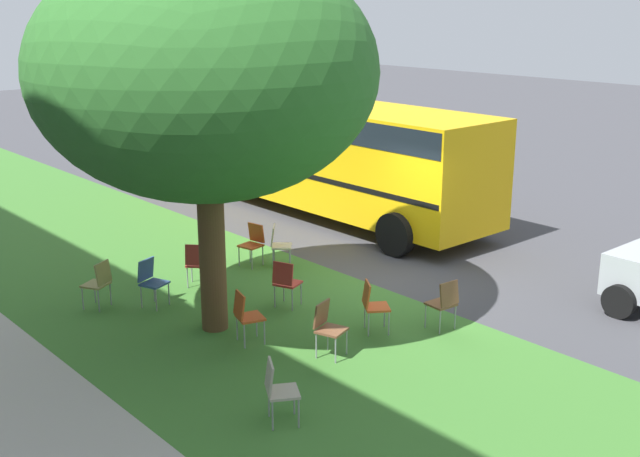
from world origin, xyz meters
TOP-DOWN VIEW (x-y plane):
  - ground at (0.00, 0.00)m, footprint 80.00×80.00m
  - grass_verge at (0.00, 3.20)m, footprint 48.00×6.00m
  - street_tree at (0.33, 3.71)m, footprint 5.41×5.41m
  - chair_0 at (2.15, 0.89)m, footprint 0.59×0.59m
  - chair_1 at (2.22, 2.82)m, footprint 0.59×0.59m
  - chair_2 at (1.93, 3.99)m, footprint 0.54×0.53m
  - chair_3 at (-2.82, 4.85)m, footprint 0.57×0.57m
  - chair_4 at (-1.55, 1.83)m, footprint 0.58×0.58m
  - chair_5 at (2.56, 1.23)m, footprint 0.49×0.49m
  - chair_6 at (-0.53, 3.68)m, footprint 0.52×0.52m
  - chair_7 at (2.45, 4.75)m, footprint 0.57×0.56m
  - chair_8 at (0.26, 2.22)m, footprint 0.54×0.55m
  - chair_9 at (-2.27, 0.86)m, footprint 0.46×0.45m
  - chair_10 at (-1.73, 3.00)m, footprint 0.53×0.53m
  - school_bus at (5.03, -2.73)m, footprint 10.40×2.80m

SIDE VIEW (x-z plane):
  - ground at x=0.00m, z-range 0.00..0.00m
  - grass_verge at x=0.00m, z-range 0.00..0.01m
  - chair_0 at x=2.15m, z-range 0.08..0.96m
  - chair_1 at x=2.22m, z-range 0.08..0.96m
  - chair_2 at x=1.93m, z-range 0.08..0.96m
  - chair_3 at x=-2.82m, z-range 0.08..0.96m
  - chair_4 at x=-1.55m, z-range 0.08..0.96m
  - chair_5 at x=2.56m, z-range 0.08..0.96m
  - chair_6 at x=-0.53m, z-range 0.08..0.96m
  - chair_7 at x=2.45m, z-range 0.08..0.96m
  - chair_8 at x=0.26m, z-range 0.08..0.96m
  - chair_9 at x=-2.27m, z-range 0.08..0.96m
  - chair_10 at x=-1.73m, z-range 0.08..0.96m
  - school_bus at x=5.03m, z-range 0.32..3.20m
  - street_tree at x=0.33m, z-range 1.13..7.41m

